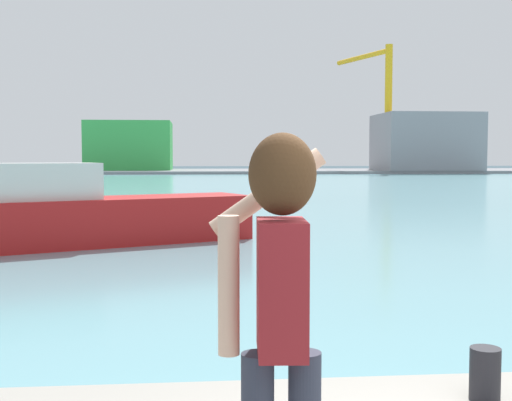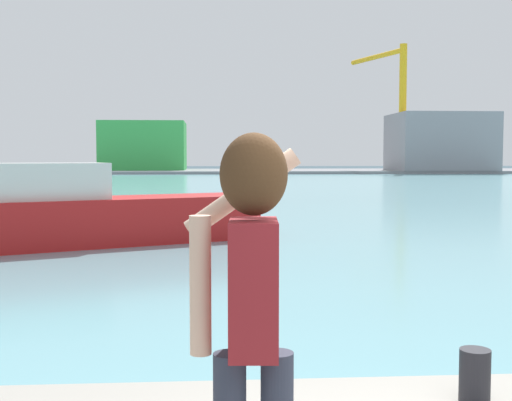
% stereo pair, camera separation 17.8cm
% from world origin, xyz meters
% --- Properties ---
extents(ground_plane, '(220.00, 220.00, 0.00)m').
position_xyz_m(ground_plane, '(0.00, 50.00, 0.00)').
color(ground_plane, '#334751').
extents(harbor_water, '(140.00, 100.00, 0.02)m').
position_xyz_m(harbor_water, '(0.00, 52.00, 0.01)').
color(harbor_water, '#6BA8B2').
rests_on(harbor_water, ground_plane).
extents(far_shore_dock, '(140.00, 20.00, 0.40)m').
position_xyz_m(far_shore_dock, '(0.00, 92.00, 0.20)').
color(far_shore_dock, gray).
rests_on(far_shore_dock, ground_plane).
extents(person_photographer, '(0.53, 0.55, 1.74)m').
position_xyz_m(person_photographer, '(-1.19, -0.03, 1.68)').
color(person_photographer, '#2D3342').
rests_on(person_photographer, quay_promenade).
extents(harbor_bollard, '(0.21, 0.21, 0.36)m').
position_xyz_m(harbor_bollard, '(0.41, 1.46, 0.79)').
color(harbor_bollard, black).
rests_on(harbor_bollard, quay_promenade).
extents(boat_moored, '(8.97, 5.36, 2.09)m').
position_xyz_m(boat_moored, '(-4.66, 14.04, 0.79)').
color(boat_moored, '#B21919').
rests_on(boat_moored, harbor_water).
extents(warehouse_left, '(11.89, 10.36, 6.90)m').
position_xyz_m(warehouse_left, '(-11.04, 93.49, 3.85)').
color(warehouse_left, green).
rests_on(warehouse_left, far_shore_dock).
extents(warehouse_right, '(13.17, 10.99, 7.89)m').
position_xyz_m(warehouse_right, '(30.64, 87.41, 4.34)').
color(warehouse_right, gray).
rests_on(warehouse_right, far_shore_dock).
extents(port_crane, '(5.01, 13.16, 17.14)m').
position_xyz_m(port_crane, '(24.13, 87.33, 11.10)').
color(port_crane, yellow).
rests_on(port_crane, far_shore_dock).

